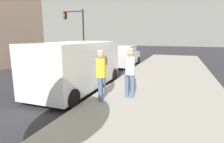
{
  "coord_description": "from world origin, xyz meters",
  "views": [
    {
      "loc": [
        4.09,
        -7.25,
        2.4
      ],
      "look_at": [
        1.65,
        -0.72,
        1.05
      ],
      "focal_mm": 29.23,
      "sensor_mm": 36.0,
      "label": 1
    }
  ],
  "objects_px": {
    "parking_meter_near": "(105,68)",
    "traffic_light_corner": "(76,26)",
    "pedestrian_in_yellow": "(101,72)",
    "pedestrian_in_green": "(131,68)",
    "parked_van": "(78,65)",
    "fire_hydrant": "(130,68)",
    "parked_sedan_ahead": "(124,57)",
    "pedestrian_in_white": "(130,70)"
  },
  "relations": [
    {
      "from": "parking_meter_near",
      "to": "traffic_light_corner",
      "type": "xyz_separation_m",
      "value": [
        -7.92,
        11.03,
        2.34
      ]
    },
    {
      "from": "pedestrian_in_yellow",
      "to": "pedestrian_in_green",
      "type": "height_order",
      "value": "pedestrian_in_yellow"
    },
    {
      "from": "parked_van",
      "to": "pedestrian_in_green",
      "type": "bearing_deg",
      "value": 10.31
    },
    {
      "from": "parked_van",
      "to": "fire_hydrant",
      "type": "xyz_separation_m",
      "value": [
        1.6,
        3.12,
        -0.59
      ]
    },
    {
      "from": "parked_sedan_ahead",
      "to": "traffic_light_corner",
      "type": "bearing_deg",
      "value": 153.68
    },
    {
      "from": "traffic_light_corner",
      "to": "parking_meter_near",
      "type": "bearing_deg",
      "value": -54.31
    },
    {
      "from": "pedestrian_in_green",
      "to": "traffic_light_corner",
      "type": "xyz_separation_m",
      "value": [
        -8.73,
        10.12,
        2.44
      ]
    },
    {
      "from": "parking_meter_near",
      "to": "pedestrian_in_white",
      "type": "relative_size",
      "value": 0.84
    },
    {
      "from": "pedestrian_in_white",
      "to": "fire_hydrant",
      "type": "bearing_deg",
      "value": 104.28
    },
    {
      "from": "pedestrian_in_green",
      "to": "fire_hydrant",
      "type": "relative_size",
      "value": 1.9
    },
    {
      "from": "pedestrian_in_white",
      "to": "parked_sedan_ahead",
      "type": "relative_size",
      "value": 0.41
    },
    {
      "from": "parking_meter_near",
      "to": "pedestrian_in_yellow",
      "type": "bearing_deg",
      "value": -77.01
    },
    {
      "from": "parked_van",
      "to": "traffic_light_corner",
      "type": "height_order",
      "value": "traffic_light_corner"
    },
    {
      "from": "parked_van",
      "to": "traffic_light_corner",
      "type": "relative_size",
      "value": 1.0
    },
    {
      "from": "parked_van",
      "to": "parked_sedan_ahead",
      "type": "bearing_deg",
      "value": 90.93
    },
    {
      "from": "fire_hydrant",
      "to": "parked_sedan_ahead",
      "type": "bearing_deg",
      "value": 111.81
    },
    {
      "from": "fire_hydrant",
      "to": "parking_meter_near",
      "type": "bearing_deg",
      "value": -91.58
    },
    {
      "from": "parked_sedan_ahead",
      "to": "pedestrian_in_green",
      "type": "bearing_deg",
      "value": -70.89
    },
    {
      "from": "pedestrian_in_green",
      "to": "parked_van",
      "type": "relative_size",
      "value": 0.31
    },
    {
      "from": "parking_meter_near",
      "to": "pedestrian_in_yellow",
      "type": "relative_size",
      "value": 0.85
    },
    {
      "from": "pedestrian_in_yellow",
      "to": "traffic_light_corner",
      "type": "bearing_deg",
      "value": 124.33
    },
    {
      "from": "pedestrian_in_yellow",
      "to": "pedestrian_in_white",
      "type": "relative_size",
      "value": 0.98
    },
    {
      "from": "pedestrian_in_white",
      "to": "parked_van",
      "type": "height_order",
      "value": "parked_van"
    },
    {
      "from": "pedestrian_in_yellow",
      "to": "fire_hydrant",
      "type": "height_order",
      "value": "pedestrian_in_yellow"
    },
    {
      "from": "pedestrian_in_yellow",
      "to": "parked_sedan_ahead",
      "type": "height_order",
      "value": "pedestrian_in_yellow"
    },
    {
      "from": "parked_van",
      "to": "fire_hydrant",
      "type": "bearing_deg",
      "value": 62.88
    },
    {
      "from": "parking_meter_near",
      "to": "parked_sedan_ahead",
      "type": "bearing_deg",
      "value": 101.57
    },
    {
      "from": "parking_meter_near",
      "to": "pedestrian_in_yellow",
      "type": "distance_m",
      "value": 0.88
    },
    {
      "from": "parked_van",
      "to": "parked_sedan_ahead",
      "type": "height_order",
      "value": "parked_van"
    },
    {
      "from": "parking_meter_near",
      "to": "parked_sedan_ahead",
      "type": "relative_size",
      "value": 0.35
    },
    {
      "from": "parking_meter_near",
      "to": "fire_hydrant",
      "type": "height_order",
      "value": "parking_meter_near"
    },
    {
      "from": "pedestrian_in_white",
      "to": "parked_van",
      "type": "relative_size",
      "value": 0.35
    },
    {
      "from": "parking_meter_near",
      "to": "pedestrian_in_yellow",
      "type": "xyz_separation_m",
      "value": [
        0.2,
        -0.86,
        -0.0
      ]
    },
    {
      "from": "parking_meter_near",
      "to": "parked_van",
      "type": "bearing_deg",
      "value": 161.91
    },
    {
      "from": "parked_van",
      "to": "parked_sedan_ahead",
      "type": "relative_size",
      "value": 1.18
    },
    {
      "from": "pedestrian_in_green",
      "to": "pedestrian_in_white",
      "type": "relative_size",
      "value": 0.9
    },
    {
      "from": "parking_meter_near",
      "to": "pedestrian_in_green",
      "type": "height_order",
      "value": "pedestrian_in_green"
    },
    {
      "from": "fire_hydrant",
      "to": "traffic_light_corner",
      "type": "bearing_deg",
      "value": 137.25
    },
    {
      "from": "pedestrian_in_white",
      "to": "parked_van",
      "type": "xyz_separation_m",
      "value": [
        -2.56,
        0.67,
        -0.05
      ]
    },
    {
      "from": "pedestrian_in_white",
      "to": "traffic_light_corner",
      "type": "bearing_deg",
      "value": 128.73
    },
    {
      "from": "parked_sedan_ahead",
      "to": "pedestrian_in_yellow",
      "type": "bearing_deg",
      "value": -78.29
    },
    {
      "from": "pedestrian_in_green",
      "to": "pedestrian_in_white",
      "type": "distance_m",
      "value": 1.12
    }
  ]
}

